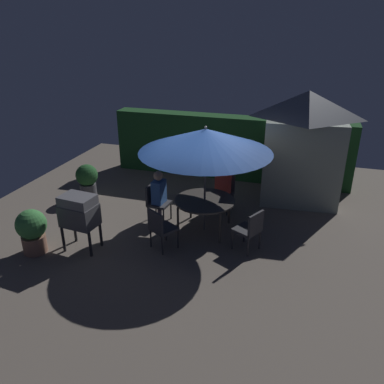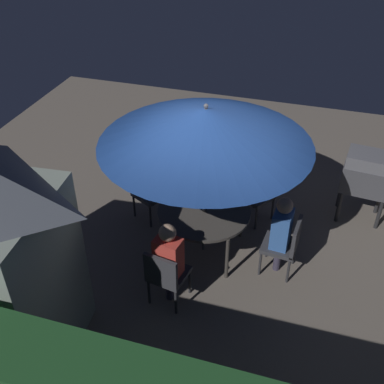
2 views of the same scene
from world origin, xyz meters
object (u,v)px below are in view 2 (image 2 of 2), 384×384
object	(u,v)px
patio_umbrella	(206,126)
chair_toward_hedge	(260,190)
patio_table	(204,213)
chair_far_side	(286,243)
person_in_red	(168,255)
bbq_grill	(366,174)
person_in_blue	(282,227)
chair_toward_house	(147,188)
chair_near_shed	(166,274)

from	to	relation	value
patio_umbrella	chair_toward_hedge	distance (m)	2.00
patio_table	patio_umbrella	xyz separation A→B (m)	(-0.00, -0.00, 1.40)
chair_far_side	person_in_red	xyz separation A→B (m)	(1.38, 0.96, 0.26)
chair_toward_hedge	patio_table	bearing A→B (deg)	58.61
patio_table	bbq_grill	xyz separation A→B (m)	(-2.20, -1.51, 0.15)
chair_far_side	patio_umbrella	bearing A→B (deg)	-4.83
bbq_grill	person_in_blue	bearing A→B (deg)	56.04
patio_table	person_in_red	xyz separation A→B (m)	(0.17, 1.06, 0.09)
chair_toward_hedge	person_in_blue	size ratio (longest dim) A/B	0.71
chair_toward_hedge	chair_toward_house	bearing A→B (deg)	15.20
patio_umbrella	chair_near_shed	bearing A→B (deg)	80.88
person_in_red	bbq_grill	bearing A→B (deg)	-132.72
patio_table	person_in_red	distance (m)	1.08
bbq_grill	chair_toward_house	xyz separation A→B (m)	(3.32, 0.93, -0.33)
chair_near_shed	person_in_red	size ratio (longest dim) A/B	0.71
chair_toward_house	patio_table	bearing A→B (deg)	152.75
patio_table	person_in_blue	xyz separation A→B (m)	(-1.12, 0.09, 0.09)
person_in_red	person_in_blue	bearing A→B (deg)	-143.25
chair_near_shed	person_in_red	distance (m)	0.28
bbq_grill	person_in_red	world-z (taller)	person_in_red
chair_near_shed	person_in_blue	xyz separation A→B (m)	(-1.31, -1.05, 0.26)
patio_umbrella	chair_near_shed	world-z (taller)	patio_umbrella
chair_near_shed	chair_far_side	distance (m)	1.74
patio_umbrella	person_in_blue	distance (m)	1.73
bbq_grill	person_in_blue	xyz separation A→B (m)	(1.08, 1.60, -0.06)
chair_near_shed	chair_far_side	size ratio (longest dim) A/B	1.00
chair_far_side	chair_toward_house	world-z (taller)	same
chair_far_side	bbq_grill	bearing A→B (deg)	-121.69
patio_umbrella	chair_toward_house	distance (m)	2.01
chair_far_side	chair_toward_hedge	size ratio (longest dim) A/B	1.00
chair_near_shed	person_in_blue	bearing A→B (deg)	-141.21
chair_toward_house	person_in_blue	world-z (taller)	person_in_blue
person_in_blue	chair_far_side	bearing A→B (deg)	175.17
bbq_grill	chair_far_side	bearing A→B (deg)	58.31
patio_umbrella	chair_far_side	size ratio (longest dim) A/B	3.13
bbq_grill	person_in_blue	distance (m)	1.94
chair_far_side	chair_toward_hedge	bearing A→B (deg)	-63.86
patio_table	chair_near_shed	bearing A→B (deg)	80.88
patio_table	chair_toward_house	size ratio (longest dim) A/B	1.49
chair_near_shed	chair_far_side	xyz separation A→B (m)	(-1.39, -1.04, 0.00)
chair_toward_hedge	chair_toward_house	xyz separation A→B (m)	(1.76, 0.48, 0.00)
patio_table	patio_umbrella	bearing A→B (deg)	-135.00
person_in_blue	bbq_grill	bearing A→B (deg)	-123.96
chair_far_side	chair_toward_hedge	world-z (taller)	same
person_in_red	chair_toward_house	bearing A→B (deg)	-59.95
chair_toward_hedge	patio_umbrella	bearing A→B (deg)	58.61
patio_umbrella	person_in_blue	bearing A→B (deg)	175.17
chair_toward_house	person_in_red	distance (m)	1.91
bbq_grill	person_in_red	size ratio (longest dim) A/B	0.95
patio_umbrella	chair_toward_hedge	world-z (taller)	patio_umbrella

